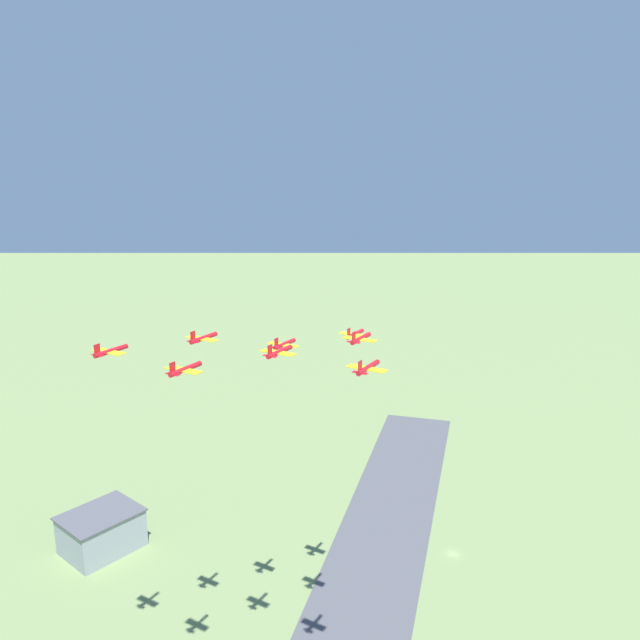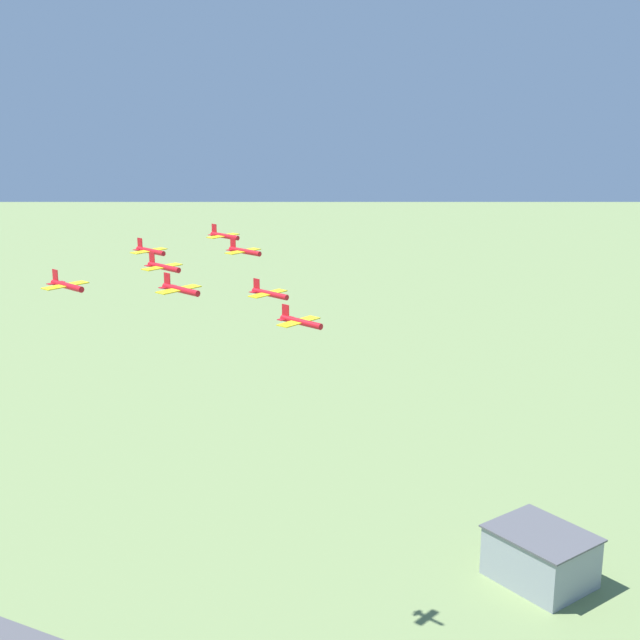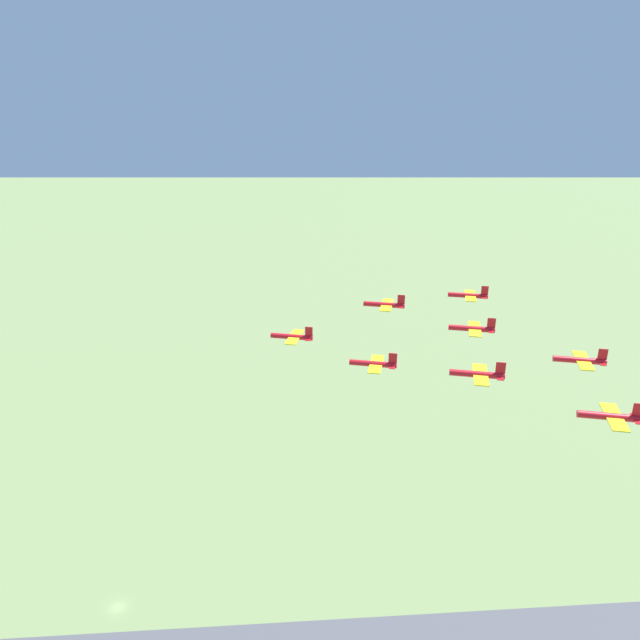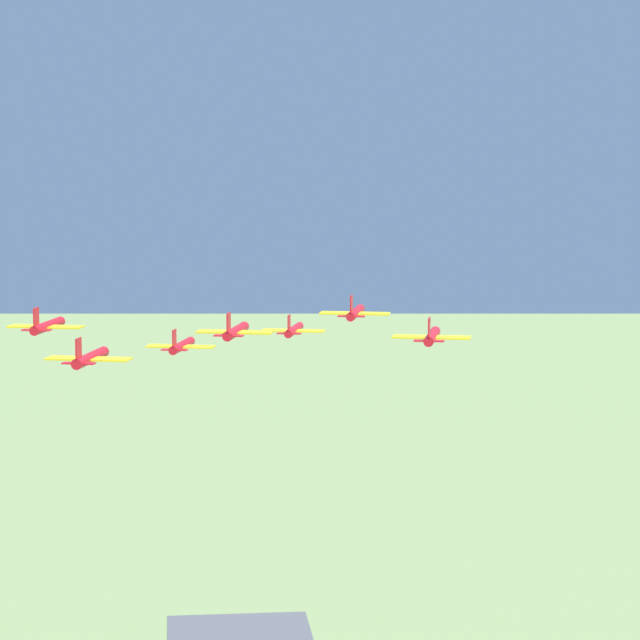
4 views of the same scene
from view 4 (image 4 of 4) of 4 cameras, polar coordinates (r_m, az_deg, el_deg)
name	(u,v)px [view 4 (image 4 of 4)]	position (r m, az deg, el deg)	size (l,w,h in m)	color
jet_0	(294,330)	(189.59, -1.00, -0.38)	(8.47, 8.14, 2.83)	red
jet_1	(181,346)	(175.02, -5.25, -0.97)	(8.47, 8.14, 2.83)	red
jet_2	(355,313)	(170.66, 1.33, 0.28)	(8.47, 8.14, 2.83)	red
jet_3	(47,326)	(161.06, -10.26, -0.22)	(8.47, 8.14, 2.83)	red
jet_4	(235,331)	(155.60, -3.21, -0.43)	(8.47, 8.14, 2.83)	red
jet_5	(432,336)	(152.65, 4.23, -0.62)	(8.47, 8.14, 2.83)	red
jet_7	(89,358)	(141.80, -8.68, -1.42)	(8.47, 8.14, 2.83)	red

